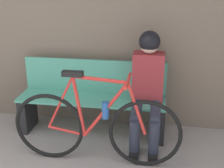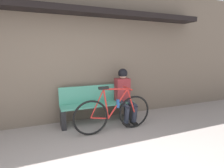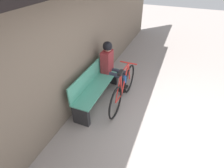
# 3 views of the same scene
# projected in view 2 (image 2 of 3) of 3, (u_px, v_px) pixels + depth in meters

# --- Properties ---
(storefront_wall) EXTENTS (12.00, 0.56, 3.20)m
(storefront_wall) POSITION_uv_depth(u_px,v_px,m) (68.00, 51.00, 3.98)
(storefront_wall) COLOR #756656
(storefront_wall) RESTS_ON ground_plane
(park_bench_near) EXTENTS (1.70, 0.42, 0.86)m
(park_bench_near) POSITION_uv_depth(u_px,v_px,m) (97.00, 105.00, 4.11)
(park_bench_near) COLOR #51A88E
(park_bench_near) RESTS_ON ground_plane
(bicycle) EXTENTS (1.69, 0.40, 0.97)m
(bicycle) POSITION_uv_depth(u_px,v_px,m) (114.00, 113.00, 3.61)
(bicycle) COLOR black
(bicycle) RESTS_ON ground_plane
(person_seated) EXTENTS (0.34, 0.66, 1.26)m
(person_seated) POSITION_uv_depth(u_px,v_px,m) (124.00, 91.00, 4.18)
(person_seated) COLOR #2D3342
(person_seated) RESTS_ON ground_plane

